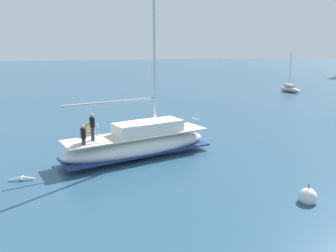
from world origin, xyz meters
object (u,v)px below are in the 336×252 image
seagull (22,178)px  moored_cutter_left (290,89)px  main_sailboat (139,143)px  mooring_buoy (308,197)px

seagull → moored_cutter_left: bearing=120.5°
main_sailboat → seagull: 6.94m
moored_cutter_left → mooring_buoy: 41.34m
moored_cutter_left → mooring_buoy: size_ratio=6.11×
main_sailboat → moored_cutter_left: main_sailboat is taller
seagull → mooring_buoy: bearing=56.3°
main_sailboat → moored_cutter_left: size_ratio=2.11×
moored_cutter_left → seagull: moored_cutter_left is taller
main_sailboat → seagull: (1.31, -6.77, -0.77)m
main_sailboat → seagull: bearing=-79.1°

